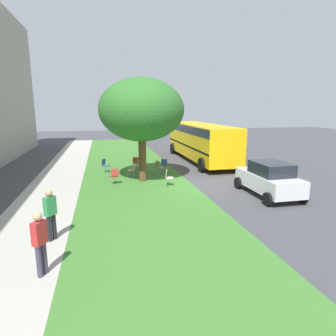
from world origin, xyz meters
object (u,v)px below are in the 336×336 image
at_px(chair_7, 136,162).
at_px(school_bus, 200,139).
at_px(street_tree, 142,110).
at_px(pedestrian_1, 50,213).
at_px(chair_0, 114,175).
at_px(chair_1, 164,164).
at_px(chair_6, 132,169).
at_px(pedestrian_0, 40,241).
at_px(chair_4, 140,164).
at_px(chair_5, 168,176).
at_px(parked_car, 269,179).
at_px(chair_3, 159,166).
at_px(chair_2, 105,165).

distance_m(chair_7, school_bus, 5.96).
bearing_deg(street_tree, pedestrian_1, 150.75).
distance_m(chair_0, chair_1, 4.11).
xyz_separation_m(chair_6, pedestrian_0, (-10.03, 3.32, 0.41)).
bearing_deg(chair_4, chair_5, -163.99).
relative_size(chair_5, pedestrian_1, 0.52).
xyz_separation_m(chair_1, school_bus, (3.40, -3.64, 1.24)).
bearing_deg(parked_car, chair_0, 62.11).
height_order(chair_1, pedestrian_0, pedestrian_0).
relative_size(chair_6, chair_7, 1.00).
height_order(chair_6, pedestrian_1, pedestrian_1).
relative_size(chair_3, chair_5, 1.00).
distance_m(chair_4, chair_7, 0.86).
relative_size(chair_4, parked_car, 0.24).
bearing_deg(pedestrian_0, street_tree, -23.00).
height_order(chair_1, chair_3, same).
bearing_deg(pedestrian_1, parked_car, -73.68).
bearing_deg(parked_car, pedestrian_0, 117.22).
height_order(chair_5, pedestrian_1, pedestrian_1).
xyz_separation_m(parked_car, school_bus, (9.56, 0.15, 0.92)).
height_order(parked_car, pedestrian_1, pedestrian_1).
height_order(street_tree, chair_5, street_tree).
bearing_deg(parked_car, chair_3, 37.63).
xyz_separation_m(chair_2, chair_7, (0.37, -2.06, 0.00)).
bearing_deg(chair_5, pedestrian_1, 137.44).
distance_m(chair_3, chair_5, 2.77).
xyz_separation_m(chair_6, pedestrian_1, (-7.99, 3.39, 0.41)).
bearing_deg(pedestrian_0, chair_1, -26.79).
distance_m(chair_1, school_bus, 5.14).
distance_m(chair_0, pedestrian_1, 6.92).
distance_m(chair_6, parked_car, 7.97).
bearing_deg(parked_car, chair_1, 31.62).
distance_m(chair_6, school_bus, 7.39).
bearing_deg(chair_0, parked_car, -117.89).
bearing_deg(chair_6, school_bus, -53.52).
bearing_deg(school_bus, chair_6, 126.48).
xyz_separation_m(chair_0, chair_4, (2.69, -1.77, 0.00)).
bearing_deg(pedestrian_1, pedestrian_0, -177.91).
distance_m(chair_5, parked_car, 5.15).
bearing_deg(chair_7, chair_6, 167.10).
distance_m(chair_1, chair_6, 2.40).
relative_size(street_tree, school_bus, 0.56).
height_order(street_tree, pedestrian_0, street_tree).
bearing_deg(chair_7, chair_4, -169.50).
xyz_separation_m(chair_3, pedestrian_1, (-8.31, 5.12, 0.41)).
xyz_separation_m(chair_4, chair_6, (-1.23, 0.63, 0.00)).
bearing_deg(chair_1, chair_4, 79.04).
relative_size(chair_0, chair_4, 1.00).
bearing_deg(street_tree, chair_4, -3.25).
xyz_separation_m(chair_5, parked_car, (-2.78, -4.32, 0.32)).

